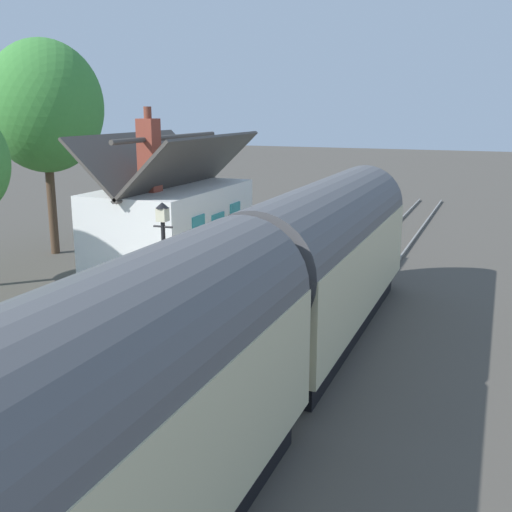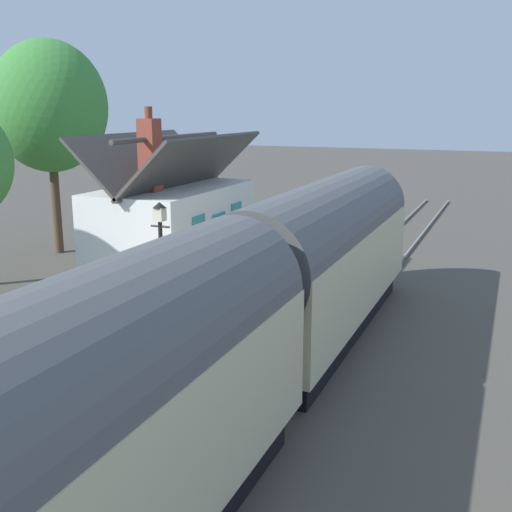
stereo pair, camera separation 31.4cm
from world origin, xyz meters
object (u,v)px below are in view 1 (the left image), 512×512
Objects in this scene: bench_mid_platform at (39,375)px; planter_by_door at (56,332)px; tree_distant at (44,107)px; bench_by_lamp at (317,212)px; station_building at (172,225)px; bench_platform_end at (308,221)px; planter_edge_far at (339,215)px; planter_bench_right at (46,318)px; lamp_post_platform at (164,243)px; planter_edge_near at (239,227)px; planter_under_sign at (232,223)px; planter_bench_left at (322,223)px; train at (250,316)px; planter_corner_building at (291,215)px; station_sign_board at (145,304)px; bench_near_building at (285,230)px.

planter_by_door is (2.46, 1.64, -0.22)m from bench_mid_platform.
tree_distant is (10.33, 8.55, 5.23)m from planter_by_door.
bench_by_lamp is 0.16× the size of tree_distant.
bench_platform_end is at bearing -15.44° from station_building.
station_building reaches higher than planter_edge_far.
bench_by_lamp is at bearing -53.37° from tree_distant.
bench_platform_end is 14.81m from planter_bench_right.
bench_by_lamp is at bearing 3.43° from lamp_post_platform.
planter_bench_right is at bearing -178.79° from planter_edge_near.
bench_platform_end reaches higher than planter_under_sign.
bench_by_lamp is at bearing -10.53° from station_building.
bench_by_lamp is at bearing -30.91° from planter_edge_near.
planter_bench_left is 12.86m from tree_distant.
train is 9.24m from station_building.
lamp_post_platform is at bearing -9.55° from bench_mid_platform.
bench_mid_platform is at bearing 170.45° from lamp_post_platform.
planter_edge_far is (1.18, -2.06, -0.05)m from planter_corner_building.
lamp_post_platform is at bearing -177.23° from bench_platform_end.
planter_edge_near is at bearing 120.95° from bench_platform_end.
station_sign_board is (-15.05, -0.80, 0.71)m from bench_platform_end.
train is at bearing -154.69° from planter_under_sign.
planter_bench_right is at bearing 170.52° from bench_platform_end.
planter_bench_left reaches higher than planter_corner_building.
planter_corner_building is 0.95× the size of planter_bench_left.
tree_distant reaches higher than station_sign_board.
planter_corner_building reaches higher than planter_by_door.
station_sign_board is at bearing -176.38° from bench_by_lamp.
planter_edge_near is (16.09, 2.76, -0.16)m from bench_mid_platform.
bench_platform_end is 0.16× the size of tree_distant.
lamp_post_platform is (-13.09, -4.09, 2.04)m from planter_under_sign.
planter_edge_near is 9.65m from tree_distant.
bench_mid_platform is at bearing -179.86° from bench_platform_end.
bench_platform_end is at bearing 160.60° from planter_edge_far.
lamp_post_platform reaches higher than planter_by_door.
bench_near_building is 1.54× the size of planter_bench_right.
bench_near_building is at bearing 156.21° from planter_bench_left.
bench_mid_platform is 1.01× the size of bench_near_building.
planter_corner_building is 15.38m from lamp_post_platform.
tree_distant reaches higher than planter_bench_left.
bench_by_lamp is 17.70m from planter_by_door.
planter_by_door is 14.39m from tree_distant.
bench_mid_platform is at bearing -168.41° from planter_under_sign.
tree_distant reaches higher than bench_by_lamp.
tree_distant reaches higher than planter_by_door.
bench_platform_end is 2.51m from planter_edge_far.
lamp_post_platform is 2.12× the size of station_sign_board.
station_sign_board is (-14.92, -0.14, 0.73)m from planter_bench_left.
planter_by_door is at bearing 87.29° from train.
station_building is 4.68× the size of bench_near_building.
planter_edge_far is 0.98× the size of planter_by_door.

